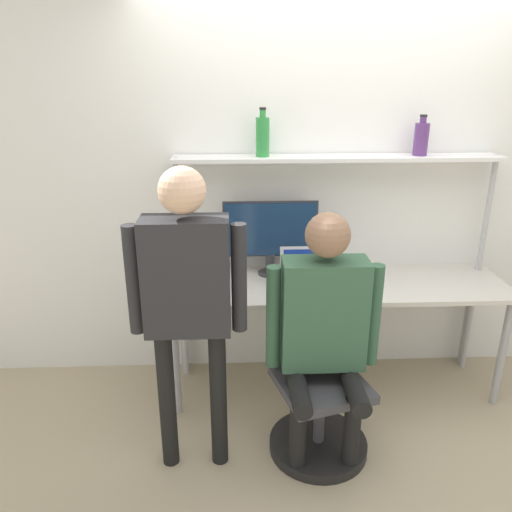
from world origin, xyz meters
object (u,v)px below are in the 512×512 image
bottle_green (263,136)px  bottle_purple (421,138)px  laptop (309,278)px  person_seated (325,321)px  office_chair (317,404)px  monitor (270,232)px  cell_phone (352,290)px  person_standing (187,288)px

bottle_green → bottle_purple: bearing=-0.0°
laptop → person_seated: (0.00, -0.55, -0.01)m
laptop → office_chair: size_ratio=0.39×
monitor → cell_phone: bearing=-32.0°
laptop → person_standing: (-0.69, -0.61, 0.22)m
monitor → person_seated: 0.87m
bottle_green → office_chair: bearing=-70.7°
bottle_purple → bottle_green: size_ratio=0.84×
office_chair → bottle_green: bearing=109.3°
monitor → laptop: (0.22, -0.26, -0.22)m
cell_phone → person_seated: 0.57m
person_seated → cell_phone: bearing=62.2°
office_chair → person_seated: size_ratio=0.65×
laptop → bottle_purple: size_ratio=1.42×
bottle_purple → office_chair: bearing=-133.0°
laptop → bottle_green: (-0.28, 0.27, 0.84)m
bottle_green → cell_phone: bearing=-29.8°
person_standing → bottle_green: bottle_green is taller
cell_phone → laptop: bearing=170.3°
monitor → bottle_green: bearing=174.1°
cell_phone → person_seated: bearing=-117.8°
monitor → bottle_green: bottle_green is taller
person_seated → bottle_purple: 1.36m
monitor → office_chair: (0.22, -0.77, -0.78)m
laptop → bottle_purple: (0.71, 0.27, 0.82)m
laptop → cell_phone: size_ratio=2.35×
office_chair → bottle_green: size_ratio=3.10×
laptop → bottle_green: bottle_green is taller
monitor → person_standing: (-0.47, -0.87, -0.00)m
person_standing → monitor: bearing=61.5°
person_standing → cell_phone: bearing=30.2°
person_seated → person_standing: 0.74m
monitor → bottle_green: 0.62m
laptop → bottle_green: bearing=136.1°
monitor → bottle_green: size_ratio=2.11×
person_seated → bottle_green: bearing=109.1°
cell_phone → monitor: bearing=148.0°
person_seated → bottle_purple: size_ratio=5.64×
monitor → person_seated: bearing=-74.2°
cell_phone → bottle_purple: size_ratio=0.60×
cell_phone → person_seated: (-0.26, -0.50, 0.05)m
monitor → office_chair: bearing=-74.1°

